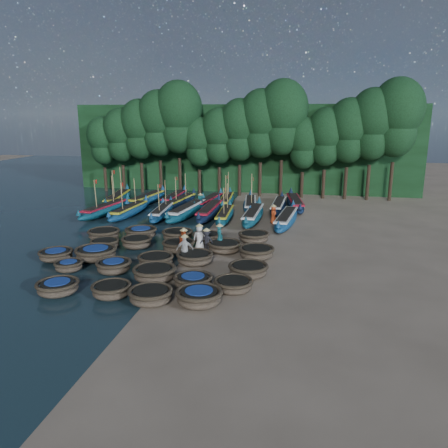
% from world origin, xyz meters
% --- Properties ---
extents(ground, '(120.00, 120.00, 0.00)m').
position_xyz_m(ground, '(0.00, 0.00, 0.00)').
color(ground, gray).
rests_on(ground, ground).
extents(foliage_wall, '(40.00, 3.00, 10.00)m').
position_xyz_m(foliage_wall, '(0.00, 23.50, 5.00)').
color(foliage_wall, black).
rests_on(foliage_wall, ground).
extents(coracle_1, '(2.17, 2.17, 0.73)m').
position_xyz_m(coracle_1, '(-4.69, -9.30, 0.42)').
color(coracle_1, brown).
rests_on(coracle_1, ground).
extents(coracle_2, '(2.44, 2.44, 0.73)m').
position_xyz_m(coracle_2, '(-1.86, -9.12, 0.42)').
color(coracle_2, brown).
rests_on(coracle_2, ground).
extents(coracle_3, '(2.54, 2.54, 0.78)m').
position_xyz_m(coracle_3, '(0.32, -9.46, 0.45)').
color(coracle_3, brown).
rests_on(coracle_3, ground).
extents(coracle_4, '(2.74, 2.74, 0.83)m').
position_xyz_m(coracle_4, '(2.67, -9.26, 0.48)').
color(coracle_4, brown).
rests_on(coracle_4, ground).
extents(coracle_5, '(2.03, 2.03, 0.64)m').
position_xyz_m(coracle_5, '(-5.91, -6.11, 0.37)').
color(coracle_5, brown).
rests_on(coracle_5, ground).
extents(coracle_6, '(2.34, 2.34, 0.77)m').
position_xyz_m(coracle_6, '(-3.22, -5.88, 0.44)').
color(coracle_6, brown).
rests_on(coracle_6, ground).
extents(coracle_7, '(2.41, 2.41, 0.83)m').
position_xyz_m(coracle_7, '(-0.50, -6.62, 0.48)').
color(coracle_7, brown).
rests_on(coracle_7, ground).
extents(coracle_8, '(2.11, 2.11, 0.69)m').
position_xyz_m(coracle_8, '(1.81, -7.12, 0.40)').
color(coracle_8, brown).
rests_on(coracle_8, ground).
extents(coracle_9, '(2.43, 2.43, 0.70)m').
position_xyz_m(coracle_9, '(4.00, -7.29, 0.40)').
color(coracle_9, brown).
rests_on(coracle_9, ground).
extents(coracle_10, '(2.43, 2.43, 0.71)m').
position_xyz_m(coracle_10, '(-7.71, -4.49, 0.41)').
color(coracle_10, brown).
rests_on(coracle_10, ground).
extents(coracle_11, '(3.10, 3.10, 0.85)m').
position_xyz_m(coracle_11, '(-5.27, -3.96, 0.49)').
color(coracle_11, brown).
rests_on(coracle_11, ground).
extents(coracle_12, '(2.58, 2.58, 0.73)m').
position_xyz_m(coracle_12, '(-1.22, -4.33, 0.42)').
color(coracle_12, brown).
rests_on(coracle_12, ground).
extents(coracle_13, '(2.58, 2.58, 0.77)m').
position_xyz_m(coracle_13, '(0.98, -3.54, 0.44)').
color(coracle_13, brown).
rests_on(coracle_13, ground).
extents(coracle_14, '(2.35, 2.35, 0.78)m').
position_xyz_m(coracle_14, '(4.48, -5.06, 0.45)').
color(coracle_14, brown).
rests_on(coracle_14, ground).
extents(coracle_15, '(2.42, 2.42, 0.68)m').
position_xyz_m(coracle_15, '(-5.81, -1.61, 0.39)').
color(coracle_15, brown).
rests_on(coracle_15, ground).
extents(coracle_16, '(2.13, 2.13, 0.80)m').
position_xyz_m(coracle_16, '(-3.73, -1.08, 0.46)').
color(coracle_16, brown).
rests_on(coracle_16, ground).
extents(coracle_17, '(2.25, 2.25, 0.82)m').
position_xyz_m(coracle_17, '(-0.66, -1.48, 0.47)').
color(coracle_17, brown).
rests_on(coracle_17, ground).
extents(coracle_18, '(2.53, 2.53, 0.75)m').
position_xyz_m(coracle_18, '(2.34, -0.85, 0.42)').
color(coracle_18, brown).
rests_on(coracle_18, ground).
extents(coracle_19, '(2.55, 2.55, 0.79)m').
position_xyz_m(coracle_19, '(4.56, -1.78, 0.45)').
color(coracle_19, brown).
rests_on(coracle_19, ground).
extents(coracle_20, '(2.67, 2.67, 0.78)m').
position_xyz_m(coracle_20, '(-6.88, 0.45, 0.44)').
color(coracle_20, brown).
rests_on(coracle_20, ground).
extents(coracle_21, '(2.90, 2.90, 0.83)m').
position_xyz_m(coracle_21, '(-4.31, 1.19, 0.48)').
color(coracle_21, brown).
rests_on(coracle_21, ground).
extents(coracle_22, '(2.74, 2.74, 0.82)m').
position_xyz_m(coracle_22, '(-1.50, 1.13, 0.47)').
color(coracle_22, brown).
rests_on(coracle_22, ground).
extents(coracle_23, '(2.25, 2.25, 0.81)m').
position_xyz_m(coracle_23, '(0.75, 0.81, 0.47)').
color(coracle_23, brown).
rests_on(coracle_23, ground).
extents(coracle_24, '(2.23, 2.23, 0.76)m').
position_xyz_m(coracle_24, '(3.95, 1.77, 0.44)').
color(coracle_24, brown).
rests_on(coracle_24, ground).
extents(long_boat_1, '(2.51, 8.10, 3.47)m').
position_xyz_m(long_boat_1, '(-10.32, 7.97, 0.55)').
color(long_boat_1, '#10535C').
rests_on(long_boat_1, ground).
extents(long_boat_2, '(1.83, 7.70, 3.28)m').
position_xyz_m(long_boat_2, '(-8.03, 7.92, 0.52)').
color(long_boat_2, navy).
rests_on(long_boat_2, ground).
extents(long_boat_3, '(1.93, 7.53, 3.21)m').
position_xyz_m(long_boat_3, '(-4.99, 8.05, 0.51)').
color(long_boat_3, navy).
rests_on(long_boat_3, ground).
extents(long_boat_4, '(2.55, 8.73, 1.55)m').
position_xyz_m(long_boat_4, '(-2.85, 8.55, 0.59)').
color(long_boat_4, '#10535C').
rests_on(long_boat_4, ground).
extents(long_boat_5, '(1.52, 8.39, 1.48)m').
position_xyz_m(long_boat_5, '(-0.84, 8.88, 0.56)').
color(long_boat_5, black).
rests_on(long_boat_5, ground).
extents(long_boat_6, '(1.67, 7.33, 3.12)m').
position_xyz_m(long_boat_6, '(0.71, 7.85, 0.49)').
color(long_boat_6, '#10535C').
rests_on(long_boat_6, ground).
extents(long_boat_7, '(1.62, 8.32, 1.46)m').
position_xyz_m(long_boat_7, '(3.12, 8.08, 0.56)').
color(long_boat_7, '#10535C').
rests_on(long_boat_7, ground).
extents(long_boat_8, '(2.29, 8.29, 1.47)m').
position_xyz_m(long_boat_8, '(5.98, 7.15, 0.56)').
color(long_boat_8, navy).
rests_on(long_boat_8, ground).
extents(long_boat_9, '(2.84, 8.57, 3.68)m').
position_xyz_m(long_boat_9, '(-11.28, 12.73, 0.58)').
color(long_boat_9, '#10535C').
rests_on(long_boat_9, ground).
extents(long_boat_10, '(2.37, 8.12, 1.44)m').
position_xyz_m(long_boat_10, '(-8.41, 13.32, 0.55)').
color(long_boat_10, navy).
rests_on(long_boat_10, ground).
extents(long_boat_11, '(1.41, 7.75, 1.36)m').
position_xyz_m(long_boat_11, '(-5.80, 14.45, 0.52)').
color(long_boat_11, navy).
rests_on(long_boat_11, ground).
extents(long_boat_12, '(2.16, 7.38, 3.16)m').
position_xyz_m(long_boat_12, '(-4.70, 13.01, 0.50)').
color(long_boat_12, black).
rests_on(long_boat_12, ground).
extents(long_boat_13, '(2.38, 7.76, 1.38)m').
position_xyz_m(long_boat_13, '(-1.92, 13.27, 0.52)').
color(long_boat_13, '#10535C').
rests_on(long_boat_13, ground).
extents(long_boat_14, '(1.90, 7.64, 3.25)m').
position_xyz_m(long_boat_14, '(-0.31, 14.14, 0.52)').
color(long_boat_14, '#10535C').
rests_on(long_boat_14, ground).
extents(long_boat_15, '(2.29, 7.85, 3.36)m').
position_xyz_m(long_boat_15, '(2.32, 12.55, 0.53)').
color(long_boat_15, navy).
rests_on(long_boat_15, ground).
extents(long_boat_16, '(1.57, 7.67, 1.35)m').
position_xyz_m(long_boat_16, '(4.99, 12.53, 0.51)').
color(long_boat_16, black).
rests_on(long_boat_16, ground).
extents(long_boat_17, '(2.62, 8.36, 1.48)m').
position_xyz_m(long_boat_17, '(6.48, 13.89, 0.57)').
color(long_boat_17, black).
rests_on(long_boat_17, ground).
extents(fisherman_0, '(0.96, 0.70, 2.00)m').
position_xyz_m(fisherman_0, '(0.64, -0.84, 0.95)').
color(fisherman_0, silver).
rests_on(fisherman_0, ground).
extents(fisherman_1, '(0.71, 0.76, 1.94)m').
position_xyz_m(fisherman_1, '(1.90, -0.34, 0.96)').
color(fisherman_1, '#186167').
rests_on(fisherman_1, ground).
extents(fisherman_2, '(0.92, 1.03, 1.96)m').
position_xyz_m(fisherman_2, '(-0.14, -1.95, 0.93)').
color(fisherman_2, '#AF3917').
rests_on(fisherman_2, ground).
extents(fisherman_3, '(1.15, 0.83, 1.79)m').
position_xyz_m(fisherman_3, '(1.17, -1.09, 0.84)').
color(fisherman_3, black).
rests_on(fisherman_3, ground).
extents(fisherman_4, '(1.10, 0.66, 1.95)m').
position_xyz_m(fisherman_4, '(0.32, -3.35, 0.93)').
color(fisherman_4, silver).
rests_on(fisherman_4, ground).
extents(fisherman_5, '(1.19, 1.57, 1.85)m').
position_xyz_m(fisherman_5, '(-2.23, 11.10, 0.86)').
color(fisherman_5, '#186167').
rests_on(fisherman_5, ground).
extents(fisherman_6, '(0.72, 0.88, 1.75)m').
position_xyz_m(fisherman_6, '(4.88, 7.59, 0.85)').
color(fisherman_6, '#AF3917').
rests_on(fisherman_6, ground).
extents(tree_0, '(3.68, 3.68, 8.68)m').
position_xyz_m(tree_0, '(-16.00, 20.00, 5.97)').
color(tree_0, black).
rests_on(tree_0, ground).
extents(tree_1, '(4.09, 4.09, 9.65)m').
position_xyz_m(tree_1, '(-13.70, 20.00, 6.65)').
color(tree_1, black).
rests_on(tree_1, ground).
extents(tree_2, '(4.51, 4.51, 10.63)m').
position_xyz_m(tree_2, '(-11.40, 20.00, 7.32)').
color(tree_2, black).
rests_on(tree_2, ground).
extents(tree_3, '(4.92, 4.92, 11.60)m').
position_xyz_m(tree_3, '(-9.10, 20.00, 8.00)').
color(tree_3, black).
rests_on(tree_3, ground).
extents(tree_4, '(5.34, 5.34, 12.58)m').
position_xyz_m(tree_4, '(-6.80, 20.00, 8.67)').
color(tree_4, black).
rests_on(tree_4, ground).
extents(tree_5, '(3.68, 3.68, 8.68)m').
position_xyz_m(tree_5, '(-4.50, 20.00, 5.97)').
color(tree_5, black).
rests_on(tree_5, ground).
extents(tree_6, '(4.09, 4.09, 9.65)m').
position_xyz_m(tree_6, '(-2.20, 20.00, 6.65)').
color(tree_6, black).
rests_on(tree_6, ground).
extents(tree_7, '(4.51, 4.51, 10.63)m').
position_xyz_m(tree_7, '(0.10, 20.00, 7.32)').
color(tree_7, black).
rests_on(tree_7, ground).
extents(tree_8, '(4.92, 4.92, 11.60)m').
position_xyz_m(tree_8, '(2.40, 20.00, 8.00)').
color(tree_8, black).
rests_on(tree_8, ground).
extents(tree_9, '(5.34, 5.34, 12.58)m').
position_xyz_m(tree_9, '(4.70, 20.00, 8.67)').
color(tree_9, black).
rests_on(tree_9, ground).
extents(tree_10, '(3.68, 3.68, 8.68)m').
position_xyz_m(tree_10, '(7.00, 20.00, 5.97)').
color(tree_10, black).
rests_on(tree_10, ground).
extents(tree_11, '(4.09, 4.09, 9.65)m').
position_xyz_m(tree_11, '(9.30, 20.00, 6.65)').
color(tree_11, black).
rests_on(tree_11, ground).
extents(tree_12, '(4.51, 4.51, 10.63)m').
position_xyz_m(tree_12, '(11.60, 20.00, 7.32)').
color(tree_12, black).
rests_on(tree_12, ground).
extents(tree_13, '(4.92, 4.92, 11.60)m').
position_xyz_m(tree_13, '(13.90, 20.00, 8.00)').
color(tree_13, black).
rests_on(tree_13, ground).
extents(tree_14, '(5.34, 5.34, 12.58)m').
position_xyz_m(tree_14, '(16.20, 20.00, 8.67)').
color(tree_14, black).
rests_on(tree_14, ground).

